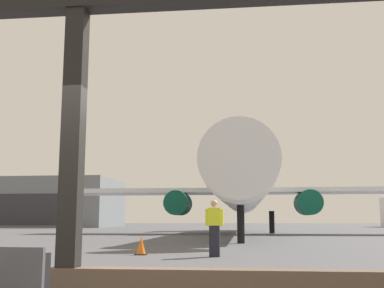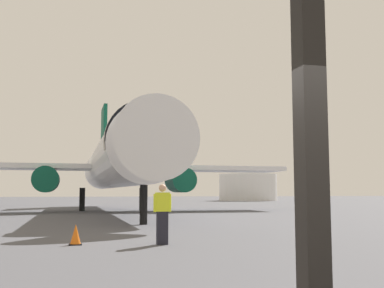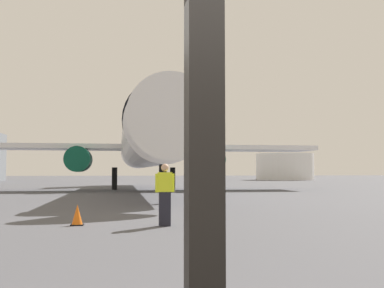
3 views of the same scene
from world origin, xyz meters
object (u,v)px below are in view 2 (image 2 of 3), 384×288
(airplane, at_px, (117,163))
(ground_crew_worker, at_px, (162,213))
(traffic_cone, at_px, (76,235))
(fuel_storage_tank, at_px, (248,187))

(airplane, relative_size, ground_crew_worker, 19.83)
(airplane, distance_m, traffic_cone, 22.06)
(traffic_cone, relative_size, fuel_storage_tank, 0.06)
(ground_crew_worker, xyz_separation_m, fuel_storage_tank, (27.32, 63.72, 1.38))
(fuel_storage_tank, bearing_deg, ground_crew_worker, -113.21)
(airplane, xyz_separation_m, fuel_storage_tank, (26.58, 41.60, -1.43))
(fuel_storage_tank, bearing_deg, airplane, -122.58)
(traffic_cone, height_order, fuel_storage_tank, fuel_storage_tank)
(ground_crew_worker, relative_size, fuel_storage_tank, 0.17)
(airplane, bearing_deg, fuel_storage_tank, 57.42)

